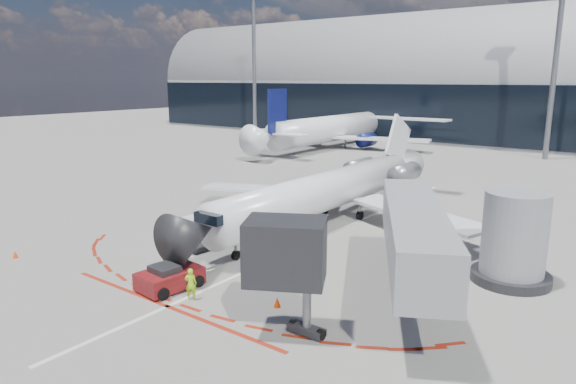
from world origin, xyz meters
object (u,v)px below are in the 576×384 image
Objects in this scene: pushback_tug at (170,278)px; ramp_worker at (191,284)px; uld_container at (195,234)px; regional_jet at (333,188)px.

ramp_worker is at bearing -2.50° from pushback_tug.
pushback_tug is 6.25m from uld_container.
regional_jet reaches higher than pushback_tug.
regional_jet reaches higher than uld_container.
regional_jet is 15.91m from pushback_tug.
pushback_tug is at bearing -44.37° from ramp_worker.
regional_jet is 13.59× the size of uld_container.
regional_jet is 16.28m from ramp_worker.
regional_jet reaches higher than ramp_worker.
pushback_tug is at bearing -52.48° from uld_container.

